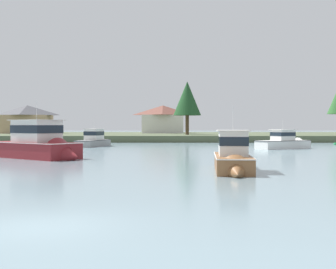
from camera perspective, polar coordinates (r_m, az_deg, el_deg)
name	(u,v)px	position (r m, az deg, el deg)	size (l,w,h in m)	color
ground_plane	(40,227)	(13.52, -15.82, -11.14)	(499.88, 499.88, 0.00)	gray
far_shore_bank	(155,136)	(99.14, -1.59, -0.20)	(224.95, 46.44, 1.13)	#4C563D
cruiser_white	(287,144)	(58.41, 14.82, -1.21)	(8.18, 5.95, 4.51)	white
cruiser_maroon	(41,149)	(41.10, -15.78, -1.77)	(10.41, 8.93, 6.45)	maroon
cruiser_grey	(95,142)	(63.77, -9.15, -0.93)	(4.20, 8.38, 4.48)	gray
cruiser_wood	(233,162)	(28.35, 8.24, -3.43)	(2.76, 8.28, 4.86)	brown
mooring_buoy_green	(335,144)	(72.18, 20.34, -1.15)	(0.48, 0.48, 0.53)	#1E8C47
shore_tree_right_mid	(187,99)	(86.39, 2.44, 4.55)	(5.30, 5.30, 10.18)	brown
cottage_eastern	(163,119)	(106.10, -0.65, 2.00)	(10.24, 8.00, 6.48)	silver
cottage_near_water	(27,119)	(105.81, -17.33, 1.90)	(10.55, 7.79, 6.30)	tan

